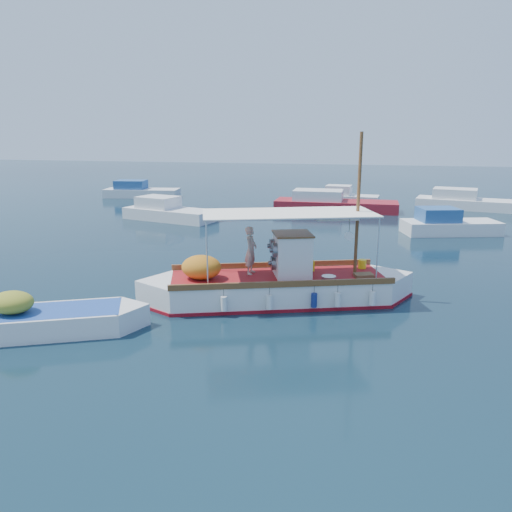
# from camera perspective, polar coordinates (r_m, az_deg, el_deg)

# --- Properties ---
(ground) EXTENTS (160.00, 160.00, 0.00)m
(ground) POSITION_cam_1_polar(r_m,az_deg,el_deg) (17.83, 1.53, -5.83)
(ground) COLOR black
(ground) RESTS_ON ground
(fishing_caique) EXTENTS (9.70, 5.11, 6.26)m
(fishing_caique) POSITION_cam_1_polar(r_m,az_deg,el_deg) (18.32, 2.33, -3.47)
(fishing_caique) COLOR white
(fishing_caique) RESTS_ON ground
(dinghy) EXTENTS (5.91, 3.60, 1.59)m
(dinghy) POSITION_cam_1_polar(r_m,az_deg,el_deg) (16.87, -23.40, -7.01)
(dinghy) COLOR white
(dinghy) RESTS_ON ground
(bg_boat_nw) EXTENTS (7.03, 4.05, 1.80)m
(bg_boat_nw) POSITION_cam_1_polar(r_m,az_deg,el_deg) (35.79, -10.09, 4.89)
(bg_boat_nw) COLOR silver
(bg_boat_nw) RESTS_ON ground
(bg_boat_n) EXTENTS (9.44, 2.81, 1.80)m
(bg_boat_n) POSITION_cam_1_polar(r_m,az_deg,el_deg) (39.78, 8.68, 5.85)
(bg_boat_n) COLOR maroon
(bg_boat_n) RESTS_ON ground
(bg_boat_ne) EXTENTS (6.00, 3.63, 1.80)m
(bg_boat_ne) POSITION_cam_1_polar(r_m,az_deg,el_deg) (32.45, 21.07, 3.23)
(bg_boat_ne) COLOR silver
(bg_boat_ne) RESTS_ON ground
(bg_boat_e) EXTENTS (8.55, 4.21, 1.80)m
(bg_boat_e) POSITION_cam_1_polar(r_m,az_deg,el_deg) (43.63, 22.97, 5.62)
(bg_boat_e) COLOR silver
(bg_boat_e) RESTS_ON ground
(bg_boat_far_w) EXTENTS (7.14, 3.25, 1.80)m
(bg_boat_far_w) POSITION_cam_1_polar(r_m,az_deg,el_deg) (48.69, -13.14, 7.12)
(bg_boat_far_w) COLOR silver
(bg_boat_far_w) RESTS_ON ground
(bg_boat_far_n) EXTENTS (5.32, 2.46, 1.80)m
(bg_boat_far_n) POSITION_cam_1_polar(r_m,az_deg,el_deg) (43.46, 10.19, 6.48)
(bg_boat_far_n) COLOR silver
(bg_boat_far_n) RESTS_ON ground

